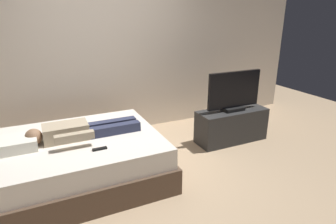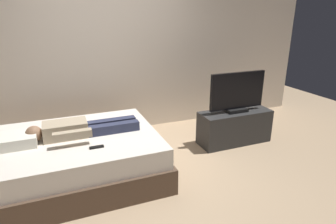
{
  "view_description": "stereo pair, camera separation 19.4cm",
  "coord_description": "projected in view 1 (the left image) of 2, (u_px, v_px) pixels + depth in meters",
  "views": [
    {
      "loc": [
        -1.02,
        -2.86,
        1.89
      ],
      "look_at": [
        0.45,
        0.25,
        0.69
      ],
      "focal_mm": 30.47,
      "sensor_mm": 36.0,
      "label": 1
    },
    {
      "loc": [
        -0.84,
        -2.94,
        1.89
      ],
      "look_at": [
        0.45,
        0.25,
        0.69
      ],
      "focal_mm": 30.47,
      "sensor_mm": 36.0,
      "label": 2
    }
  ],
  "objects": [
    {
      "name": "tv",
      "position": [
        234.0,
        92.0,
        4.21
      ],
      "size": [
        0.88,
        0.2,
        0.59
      ],
      "color": "black",
      "rests_on": "tv_stand"
    },
    {
      "name": "remote",
      "position": [
        100.0,
        149.0,
        2.97
      ],
      "size": [
        0.15,
        0.04,
        0.02
      ],
      "primitive_type": "cube",
      "color": "black",
      "rests_on": "bed"
    },
    {
      "name": "ground_plane",
      "position": [
        144.0,
        177.0,
        3.47
      ],
      "size": [
        10.0,
        10.0,
        0.0
      ],
      "primitive_type": "plane",
      "color": "tan"
    },
    {
      "name": "bed",
      "position": [
        79.0,
        160.0,
        3.32
      ],
      "size": [
        1.92,
        1.53,
        0.54
      ],
      "color": "brown",
      "rests_on": "ground"
    },
    {
      "name": "tv_stand",
      "position": [
        231.0,
        125.0,
        4.38
      ],
      "size": [
        1.1,
        0.4,
        0.5
      ],
      "primitive_type": "cube",
      "color": "#2D2D2D",
      "rests_on": "ground"
    },
    {
      "name": "pillow",
      "position": [
        12.0,
        144.0,
        2.95
      ],
      "size": [
        0.48,
        0.34,
        0.12
      ],
      "primitive_type": "cube",
      "color": "silver",
      "rests_on": "bed"
    },
    {
      "name": "person",
      "position": [
        78.0,
        131.0,
        3.23
      ],
      "size": [
        1.26,
        0.46,
        0.18
      ],
      "color": "tan",
      "rests_on": "bed"
    },
    {
      "name": "back_wall",
      "position": [
        130.0,
        45.0,
        4.53
      ],
      "size": [
        6.4,
        0.1,
        2.8
      ],
      "primitive_type": "cube",
      "color": "beige",
      "rests_on": "ground"
    }
  ]
}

